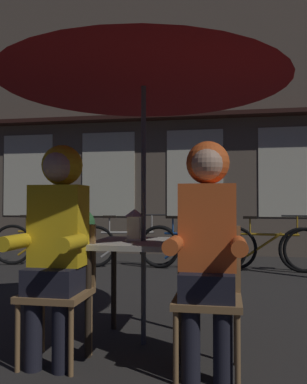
% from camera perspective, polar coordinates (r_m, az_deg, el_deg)
% --- Properties ---
extents(ground_plane, '(60.00, 60.00, 0.00)m').
position_cam_1_polar(ground_plane, '(3.13, -1.41, -20.45)').
color(ground_plane, '#2D2B28').
extents(cafe_table, '(0.72, 0.72, 0.74)m').
position_cam_1_polar(cafe_table, '(2.99, -1.40, -8.79)').
color(cafe_table, '#B2AD9E').
rests_on(cafe_table, ground_plane).
extents(patio_umbrella, '(2.10, 2.10, 2.31)m').
position_cam_1_polar(patio_umbrella, '(3.14, -1.38, 17.85)').
color(patio_umbrella, '#4C4C51').
rests_on(patio_umbrella, ground_plane).
extents(lantern, '(0.11, 0.11, 0.23)m').
position_cam_1_polar(lantern, '(2.99, -2.67, -4.49)').
color(lantern, white).
rests_on(lantern, cafe_table).
extents(chair_left, '(0.40, 0.40, 0.87)m').
position_cam_1_polar(chair_left, '(2.80, -12.87, -12.31)').
color(chair_left, olive).
rests_on(chair_left, ground_plane).
extents(chair_right, '(0.40, 0.40, 0.87)m').
position_cam_1_polar(chair_right, '(2.59, 7.63, -13.24)').
color(chair_right, olive).
rests_on(chair_right, ground_plane).
extents(person_left_hooded, '(0.45, 0.56, 1.40)m').
position_cam_1_polar(person_left_hooded, '(2.71, -13.30, -5.08)').
color(person_left_hooded, black).
rests_on(person_left_hooded, ground_plane).
extents(person_right_hooded, '(0.45, 0.56, 1.40)m').
position_cam_1_polar(person_right_hooded, '(2.49, 7.54, -5.42)').
color(person_right_hooded, black).
rests_on(person_right_hooded, ground_plane).
extents(shopfront_building, '(10.00, 0.93, 6.20)m').
position_cam_1_polar(shopfront_building, '(8.58, 5.92, 12.48)').
color(shopfront_building, '#6B5B4C').
rests_on(shopfront_building, ground_plane).
extents(bicycle_nearest, '(1.64, 0.46, 0.84)m').
position_cam_1_polar(bicycle_nearest, '(7.03, -15.09, -6.93)').
color(bicycle_nearest, black).
rests_on(bicycle_nearest, ground_plane).
extents(bicycle_second, '(1.65, 0.42, 0.84)m').
position_cam_1_polar(bicycle_second, '(6.54, -3.70, -7.39)').
color(bicycle_second, black).
rests_on(bicycle_second, ground_plane).
extents(bicycle_third, '(1.66, 0.37, 0.84)m').
position_cam_1_polar(bicycle_third, '(6.25, 5.20, -7.66)').
color(bicycle_third, black).
rests_on(bicycle_third, ground_plane).
extents(bicycle_fourth, '(1.67, 0.25, 0.84)m').
position_cam_1_polar(bicycle_fourth, '(6.36, 15.90, -7.50)').
color(bicycle_fourth, black).
rests_on(bicycle_fourth, ground_plane).
extents(potted_plant, '(0.60, 0.60, 0.92)m').
position_cam_1_polar(potted_plant, '(7.67, -10.38, -5.03)').
color(potted_plant, brown).
rests_on(potted_plant, ground_plane).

